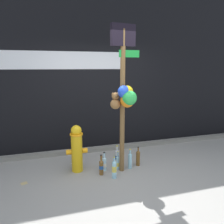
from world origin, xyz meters
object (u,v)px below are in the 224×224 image
Objects in this scene: bottle_0 at (117,157)px; bottle_1 at (101,167)px; bottle_4 at (130,160)px; bottle_3 at (104,163)px; memorial_post at (125,90)px; bottle_5 at (114,169)px; fire_hydrant at (77,148)px; bottle_6 at (138,158)px; bottle_2 at (118,163)px.

bottle_0 is 0.48m from bottle_1.
bottle_0 is 1.05× the size of bottle_4.
bottle_1 is 0.98× the size of bottle_4.
bottle_1 is at bearing -123.02° from bottle_3.
bottle_0 reaches higher than bottle_3.
memorial_post is 6.67× the size of bottle_5.
bottle_4 is (0.20, -0.19, -0.01)m from bottle_0.
fire_hydrant is at bearing -179.30° from bottle_0.
bottle_6 is (0.36, 0.19, -1.36)m from memorial_post.
bottle_6 is at bearing 1.97° from bottle_3.
memorial_post is at bearing -2.70° from bottle_1.
bottle_6 is (0.69, 0.02, 0.02)m from bottle_3.
bottle_1 is 0.99× the size of bottle_6.
bottle_5 is (0.58, -0.46, -0.28)m from fire_hydrant.
bottle_4 is at bearing 34.82° from bottle_5.
bottle_6 is (0.60, 0.35, -0.01)m from bottle_5.
bottle_3 is at bearing 56.98° from bottle_1.
fire_hydrant is 0.59m from bottle_3.
bottle_6 is (0.20, 0.07, -0.00)m from bottle_4.
bottle_0 is (0.78, 0.01, -0.27)m from fire_hydrant.
bottle_6 is at bearing -17.09° from bottle_0.
bottle_2 is 0.92× the size of bottle_5.
fire_hydrant reaches higher than bottle_1.
memorial_post is at bearing -62.95° from bottle_2.
bottle_2 is 0.93× the size of bottle_4.
memorial_post is 7.20× the size of bottle_3.
memorial_post reaches higher than fire_hydrant.
fire_hydrant is 2.44× the size of bottle_2.
bottle_3 is at bearing 106.10° from bottle_5.
bottle_0 is 1.04× the size of bottle_5.
bottle_4 reaches higher than bottle_3.
bottle_2 is at bearing 61.77° from bottle_5.
bottle_5 is at bearing -145.06° from memorial_post.
bottle_4 is at bearing -5.75° from bottle_2.
bottle_5 is (-0.20, -0.47, -0.00)m from bottle_0.
bottle_0 is at bearing 135.70° from bottle_4.
bottle_6 is at bearing 30.44° from bottle_5.
bottle_3 is at bearing 153.38° from memorial_post.
bottle_6 is (0.43, 0.05, 0.03)m from bottle_2.
bottle_3 reaches higher than bottle_2.
bottle_0 reaches higher than bottle_2.
memorial_post is 1.39m from bottle_0.
bottle_4 is 0.99× the size of bottle_5.
fire_hydrant is 2.24× the size of bottle_5.
bottle_5 is at bearing -118.23° from bottle_2.
bottle_5 is at bearing -149.56° from bottle_6.
bottle_3 is (-0.26, 0.03, 0.01)m from bottle_2.
bottle_1 is at bearing -170.79° from bottle_4.
bottle_6 reaches higher than bottle_2.
fire_hydrant is at bearing 141.50° from bottle_5.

